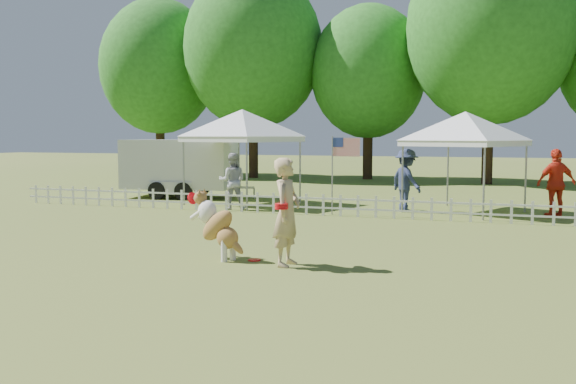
% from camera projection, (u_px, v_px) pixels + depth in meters
% --- Properties ---
extents(ground, '(120.00, 120.00, 0.00)m').
position_uv_depth(ground, '(249.00, 264.00, 11.21)').
color(ground, '#40571B').
rests_on(ground, ground).
extents(picket_fence, '(22.00, 0.08, 0.60)m').
position_uv_depth(picket_fence, '(349.00, 206.00, 17.74)').
color(picket_fence, white).
rests_on(picket_fence, ground).
extents(handler, '(0.46, 0.69, 1.86)m').
position_uv_depth(handler, '(287.00, 212.00, 10.99)').
color(handler, tan).
rests_on(handler, ground).
extents(dog, '(1.25, 0.77, 1.23)m').
position_uv_depth(dog, '(218.00, 226.00, 11.60)').
color(dog, brown).
rests_on(dog, ground).
extents(frisbee_on_turf, '(0.28, 0.28, 0.02)m').
position_uv_depth(frisbee_on_turf, '(254.00, 260.00, 11.52)').
color(frisbee_on_turf, red).
rests_on(frisbee_on_turf, ground).
extents(canopy_tent_left, '(3.67, 3.67, 3.03)m').
position_uv_depth(canopy_tent_left, '(242.00, 158.00, 20.94)').
color(canopy_tent_left, white).
rests_on(canopy_tent_left, ground).
extents(canopy_tent_right, '(3.68, 3.68, 2.88)m').
position_uv_depth(canopy_tent_right, '(464.00, 163.00, 18.68)').
color(canopy_tent_right, white).
rests_on(canopy_tent_right, ground).
extents(cargo_trailer, '(5.15, 2.87, 2.15)m').
position_uv_depth(cargo_trailer, '(180.00, 168.00, 23.36)').
color(cargo_trailer, silver).
rests_on(cargo_trailer, ground).
extents(flag_pole, '(0.86, 0.12, 2.23)m').
position_uv_depth(flag_pole, '(332.00, 175.00, 18.15)').
color(flag_pole, gray).
rests_on(flag_pole, ground).
extents(spectator_a, '(1.01, 0.90, 1.73)m').
position_uv_depth(spectator_a, '(232.00, 181.00, 19.48)').
color(spectator_a, '#A9A9AF').
rests_on(spectator_a, ground).
extents(spectator_b, '(1.34, 1.32, 1.85)m').
position_uv_depth(spectator_b, '(406.00, 180.00, 19.01)').
color(spectator_b, '#242C4C').
rests_on(spectator_b, ground).
extents(spectator_c, '(1.19, 0.94, 1.89)m').
position_uv_depth(spectator_c, '(556.00, 183.00, 17.47)').
color(spectator_c, red).
rests_on(spectator_c, ground).
extents(tree_far_left, '(6.60, 6.60, 11.00)m').
position_uv_depth(tree_far_left, '(159.00, 78.00, 36.42)').
color(tree_far_left, '#23621C').
rests_on(tree_far_left, ground).
extents(tree_left, '(7.40, 7.40, 12.00)m').
position_uv_depth(tree_left, '(253.00, 65.00, 33.88)').
color(tree_left, '#23621C').
rests_on(tree_left, ground).
extents(tree_center_left, '(6.00, 6.00, 9.80)m').
position_uv_depth(tree_center_left, '(368.00, 84.00, 32.88)').
color(tree_center_left, '#23621C').
rests_on(tree_center_left, ground).
extents(tree_center_right, '(7.60, 7.60, 12.60)m').
position_uv_depth(tree_center_right, '(490.00, 47.00, 29.33)').
color(tree_center_right, '#23621C').
rests_on(tree_center_right, ground).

